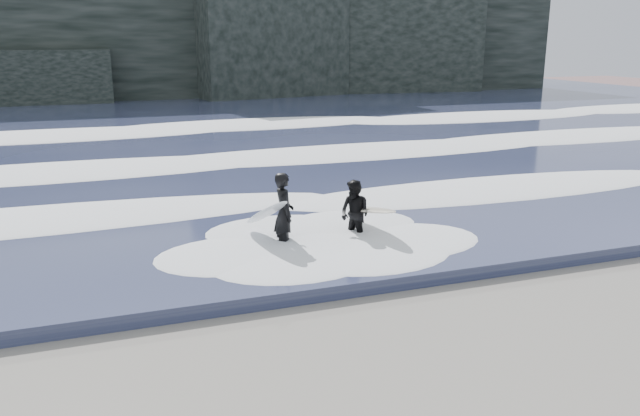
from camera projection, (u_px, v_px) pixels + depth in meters
The scene contains 8 objects.
ground at pixel (418, 380), 8.96m from camera, with size 120.00×120.00×0.00m, color #855C5A.
sea at pixel (176, 123), 35.33m from camera, with size 90.00×52.00×0.30m, color #2C3354.
headland at pixel (147, 35), 49.53m from camera, with size 70.00×9.00×10.00m, color black.
foam_near at pixel (263, 203), 17.05m from camera, with size 60.00×3.20×0.20m, color white.
foam_mid at pixel (217, 158), 23.42m from camera, with size 60.00×4.00×0.24m, color white.
foam_far at pixel (185, 126), 31.61m from camera, with size 60.00×4.80×0.30m, color white.
surfer_left at pixel (281, 213), 14.04m from camera, with size 1.09×1.84×1.87m.
surfer_right at pixel (357, 213), 14.55m from camera, with size 1.23×2.16×1.59m.
Camera 1 is at (-3.98, -7.08, 4.74)m, focal length 35.00 mm.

